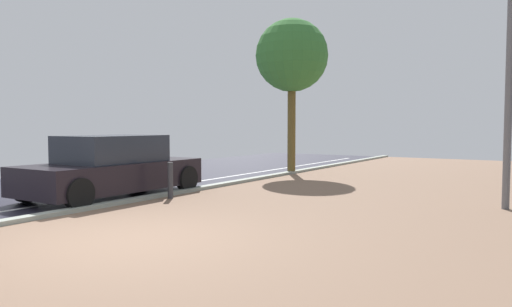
{
  "coord_description": "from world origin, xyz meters",
  "views": [
    {
      "loc": [
        5.33,
        -4.67,
        1.63
      ],
      "look_at": [
        1.59,
        1.26,
        1.22
      ],
      "focal_mm": 34.44,
      "sensor_mm": 36.0,
      "label": 1
    }
  ],
  "objects": [
    {
      "name": "lamp_post",
      "position": [
        4.39,
        5.89,
        3.1
      ],
      "size": [
        0.2,
        0.52,
        5.56
      ],
      "color": "slate",
      "rests_on": "ground"
    },
    {
      "name": "street_tree",
      "position": [
        -2.44,
        9.86,
        3.9
      ],
      "size": [
        2.41,
        2.41,
        5.14
      ],
      "color": "brown",
      "rests_on": "ground"
    },
    {
      "name": "parked_car_near",
      "position": [
        -3.37,
        2.98,
        0.65
      ],
      "size": [
        1.9,
        4.21,
        1.39
      ],
      "color": "black",
      "rests_on": "ground"
    },
    {
      "name": "bollard_far",
      "position": [
        -2.05,
        3.45,
        0.4
      ],
      "size": [
        0.12,
        0.12,
        0.8
      ],
      "color": "#38383D",
      "rests_on": "ground"
    },
    {
      "name": "ground",
      "position": [
        1.43,
        0.0,
        -0.02
      ],
      "size": [
        21.0,
        40.0,
        0.13
      ],
      "color": "#262432"
    }
  ]
}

